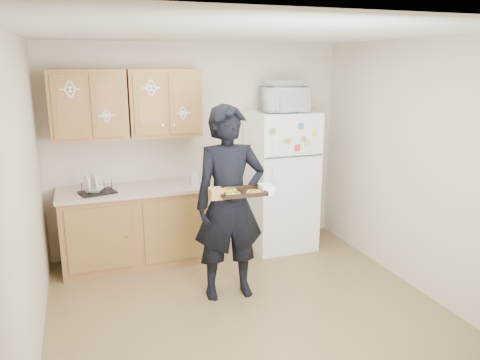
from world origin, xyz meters
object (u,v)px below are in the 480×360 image
at_px(microwave, 284,100).
at_px(dish_rack, 97,187).
at_px(person, 230,204).
at_px(baking_tray, 241,193).
at_px(refrigerator, 281,181).

height_order(microwave, dish_rack, microwave).
height_order(person, microwave, microwave).
relative_size(baking_tray, microwave, 0.77).
bearing_deg(microwave, person, -133.69).
xyz_separation_m(refrigerator, person, (-1.00, -1.03, 0.10)).
height_order(baking_tray, dish_rack, baking_tray).
bearing_deg(person, baking_tray, -84.44).
bearing_deg(baking_tray, person, 95.56).
xyz_separation_m(refrigerator, baking_tray, (-0.99, -1.33, 0.29)).
bearing_deg(person, dish_rack, 142.64).
relative_size(person, baking_tray, 4.63).
relative_size(refrigerator, microwave, 3.20).
distance_m(refrigerator, dish_rack, 2.19).
bearing_deg(baking_tray, microwave, 55.11).
xyz_separation_m(baking_tray, dish_rack, (-1.19, 1.29, -0.17)).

